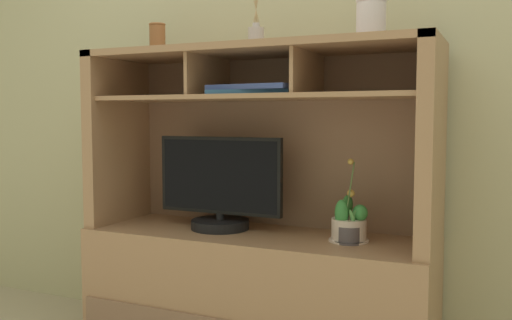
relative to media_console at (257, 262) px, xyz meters
name	(u,v)px	position (x,y,z in m)	size (l,w,h in m)	color
back_wall	(280,49)	(0.00, 0.28, 0.97)	(6.00, 0.02, 2.80)	tan
media_console	(257,262)	(0.00, 0.00, 0.00)	(1.54, 0.54, 1.38)	#A07653
tv_monitor	(220,190)	(-0.19, 0.01, 0.31)	(0.61, 0.27, 0.42)	black
potted_orchid	(349,232)	(0.43, -0.03, 0.18)	(0.12, 0.12, 0.35)	#51484F
potted_fern	(349,225)	(0.42, 0.00, 0.20)	(0.17, 0.17, 0.19)	beige
magazine_stack_left	(255,90)	(0.02, -0.08, 0.76)	(0.39, 0.26, 0.04)	#2D5887
diffuser_bottle	(256,36)	(0.00, -0.01, 0.99)	(0.07, 0.07, 0.23)	#BBADAD
ceramic_vase	(157,38)	(-0.50, -0.02, 1.01)	(0.08, 0.08, 0.13)	brown
accent_vase	(371,19)	(0.50, -0.02, 1.03)	(0.12, 0.12, 0.16)	silver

